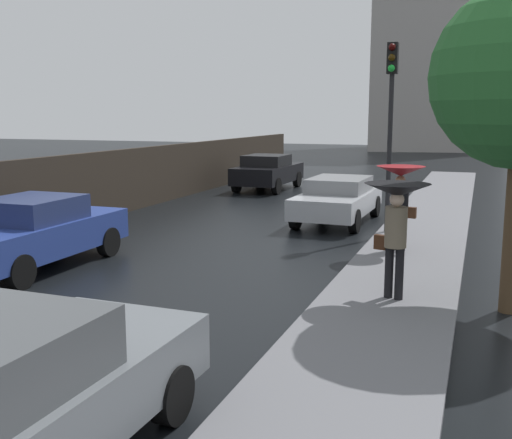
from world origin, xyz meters
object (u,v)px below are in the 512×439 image
pedestrian_with_umbrella_far (396,207)px  traffic_light (391,104)px  car_black_far_ahead (268,171)px  pedestrian_with_umbrella_near (400,184)px  car_silver_far_lane (338,198)px  car_blue_near_kerb (34,232)px

pedestrian_with_umbrella_far → traffic_light: bearing=-64.1°
car_black_far_ahead → pedestrian_with_umbrella_far: bearing=117.0°
pedestrian_with_umbrella_near → pedestrian_with_umbrella_far: (0.39, -3.69, 0.04)m
car_silver_far_lane → traffic_light: traffic_light is taller
pedestrian_with_umbrella_near → traffic_light: (-0.56, 2.12, 1.76)m
pedestrian_with_umbrella_far → car_silver_far_lane: bearing=-54.4°
car_silver_far_lane → pedestrian_with_umbrella_near: pedestrian_with_umbrella_near is taller
car_blue_near_kerb → pedestrian_with_umbrella_near: pedestrian_with_umbrella_near is taller
car_black_far_ahead → pedestrian_with_umbrella_near: 12.54m
car_blue_near_kerb → car_black_far_ahead: 14.15m
car_blue_near_kerb → pedestrian_with_umbrella_near: (6.86, 3.58, 0.86)m
traffic_light → car_black_far_ahead: bearing=126.0°
pedestrian_with_umbrella_near → traffic_light: bearing=-66.5°
car_blue_near_kerb → traffic_light: (6.30, 5.69, 2.63)m
pedestrian_with_umbrella_far → traffic_light: (-0.95, 5.81, 1.72)m
car_blue_near_kerb → traffic_light: traffic_light is taller
car_silver_far_lane → car_black_far_ahead: bearing=125.2°
car_black_far_ahead → car_blue_near_kerb: bearing=89.9°
car_blue_near_kerb → car_black_far_ahead: size_ratio=1.01×
car_black_far_ahead → car_silver_far_lane: car_black_far_ahead is taller
car_blue_near_kerb → pedestrian_with_umbrella_near: bearing=-152.5°
car_silver_far_lane → pedestrian_with_umbrella_near: (2.23, -3.89, 0.92)m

